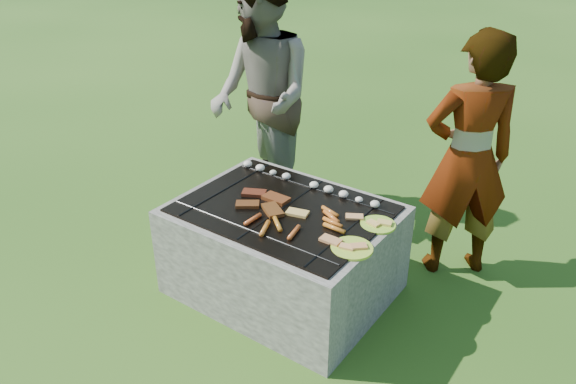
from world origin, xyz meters
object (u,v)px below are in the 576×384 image
object	(u,v)px
plate_near	(352,248)
cook	(468,159)
plate_far	(378,224)
fire_pit	(283,253)
bystander	(261,99)

from	to	relation	value
plate_near	cook	distance (m)	1.08
plate_far	plate_near	xyz separation A→B (m)	(-0.00, -0.31, 0.00)
fire_pit	cook	distance (m)	1.31
cook	bystander	xyz separation A→B (m)	(-1.59, -0.10, 0.12)
plate_near	cook	xyz separation A→B (m)	(0.24, 1.03, 0.21)
plate_near	bystander	world-z (taller)	bystander
cook	bystander	size ratio (longest dim) A/B	0.87
bystander	plate_near	bearing A→B (deg)	-1.37
bystander	plate_far	bearing A→B (deg)	8.38
bystander	cook	bearing A→B (deg)	36.82
plate_near	bystander	distance (m)	1.67
plate_near	bystander	xyz separation A→B (m)	(-1.34, 0.93, 0.33)
cook	bystander	bearing A→B (deg)	-37.16
plate_far	bystander	distance (m)	1.52
fire_pit	plate_far	distance (m)	0.67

